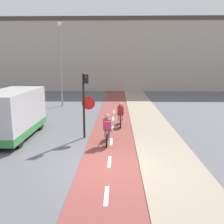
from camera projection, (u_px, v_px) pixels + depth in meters
ground_plane at (109, 168)px, 9.18m from camera, size 120.00×120.00×0.00m
bike_lane at (109, 167)px, 9.18m from camera, size 2.26×60.00×0.02m
sidewalk_strip at (173, 168)px, 9.12m from camera, size 2.40×60.00×0.05m
building_row_background at (116, 55)px, 34.65m from camera, size 60.00×5.20×9.51m
traffic_light_pole at (85, 99)px, 12.44m from camera, size 0.67×0.25×3.27m
street_lamp_far at (61, 56)px, 21.25m from camera, size 0.36×0.36×7.09m
cyclist_near at (107, 130)px, 11.69m from camera, size 0.46×1.66×1.46m
cyclist_far at (120, 115)px, 15.00m from camera, size 0.46×1.64×1.45m
van at (13, 115)px, 12.66m from camera, size 1.96×4.78×2.41m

